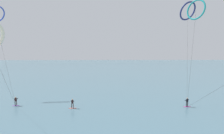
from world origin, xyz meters
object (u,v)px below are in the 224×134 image
object	(u,v)px
surfer_magenta	(187,103)
kite_teal	(196,10)
surfer_violet	(16,102)
kite_navy	(188,11)
surfer_coral	(72,104)

from	to	relation	value
surfer_magenta	kite_teal	distance (m)	16.75
surfer_violet	kite_navy	xyz separation A→B (m)	(35.38, 9.25, 18.48)
surfer_violet	surfer_coral	bearing A→B (deg)	-62.95
surfer_magenta	surfer_coral	world-z (taller)	same
surfer_violet	kite_navy	distance (m)	40.97
surfer_coral	kite_navy	world-z (taller)	kite_navy
surfer_violet	surfer_coral	xyz separation A→B (m)	(10.73, -1.78, 0.00)
surfer_coral	kite_teal	size ratio (longest dim) A/B	0.09
kite_teal	surfer_coral	bearing A→B (deg)	-117.48
surfer_magenta	kite_navy	distance (m)	21.71
surfer_coral	kite_navy	xyz separation A→B (m)	(24.65, 11.03, 18.48)
surfer_magenta	kite_navy	bearing A→B (deg)	53.69
surfer_magenta	kite_navy	xyz separation A→B (m)	(4.05, 10.64, 18.48)
surfer_violet	kite_teal	bearing A→B (deg)	-54.58
surfer_coral	kite_teal	xyz separation A→B (m)	(21.96, 1.19, 16.67)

